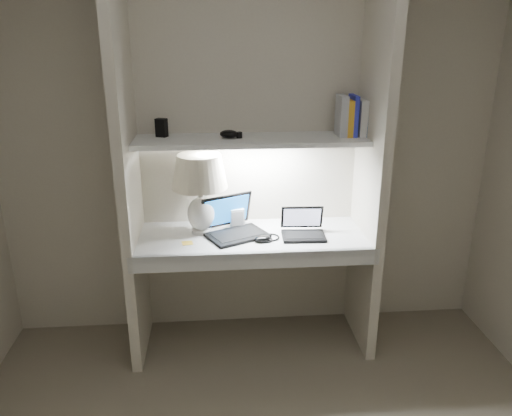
{
  "coord_description": "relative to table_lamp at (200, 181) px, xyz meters",
  "views": [
    {
      "loc": [
        -0.22,
        -1.65,
        1.97
      ],
      "look_at": [
        0.01,
        1.05,
        1.01
      ],
      "focal_mm": 35.0,
      "sensor_mm": 36.0,
      "label": 1
    }
  ],
  "objects": [
    {
      "name": "back_wall",
      "position": [
        0.32,
        0.2,
        0.14
      ],
      "size": [
        3.2,
        0.01,
        2.5
      ],
      "primitive_type": "cube",
      "color": "beige",
      "rests_on": "floor"
    },
    {
      "name": "alcove_panel_left",
      "position": [
        -0.41,
        -0.07,
        0.14
      ],
      "size": [
        0.06,
        0.55,
        2.5
      ],
      "primitive_type": "cube",
      "color": "beige",
      "rests_on": "floor"
    },
    {
      "name": "alcove_panel_right",
      "position": [
        1.05,
        -0.07,
        0.14
      ],
      "size": [
        0.06,
        0.55,
        2.5
      ],
      "primitive_type": "cube",
      "color": "beige",
      "rests_on": "floor"
    },
    {
      "name": "desk",
      "position": [
        0.32,
        -0.07,
        -0.36
      ],
      "size": [
        1.4,
        0.55,
        0.04
      ],
      "primitive_type": "cube",
      "color": "white",
      "rests_on": "alcove_panel_left"
    },
    {
      "name": "desk_apron",
      "position": [
        0.32,
        -0.33,
        -0.39
      ],
      "size": [
        1.46,
        0.03,
        0.1
      ],
      "primitive_type": "cube",
      "color": "silver",
      "rests_on": "desk"
    },
    {
      "name": "shelf",
      "position": [
        0.32,
        0.02,
        0.24
      ],
      "size": [
        1.4,
        0.36,
        0.03
      ],
      "primitive_type": "cube",
      "color": "silver",
      "rests_on": "back_wall"
    },
    {
      "name": "strip_light",
      "position": [
        0.32,
        0.02,
        0.22
      ],
      "size": [
        0.6,
        0.04,
        0.02
      ],
      "primitive_type": "cube",
      "color": "white",
      "rests_on": "shelf"
    },
    {
      "name": "table_lamp",
      "position": [
        0.0,
        0.0,
        0.0
      ],
      "size": [
        0.34,
        0.34,
        0.5
      ],
      "color": "white",
      "rests_on": "desk"
    },
    {
      "name": "laptop_main",
      "position": [
        0.2,
        -0.04,
        -0.29
      ],
      "size": [
        0.45,
        0.43,
        0.24
      ],
      "rotation": [
        0.0,
        0.0,
        0.46
      ],
      "color": "black",
      "rests_on": "desk"
    },
    {
      "name": "laptop_netbook",
      "position": [
        0.63,
        -0.1,
        -0.3
      ],
      "size": [
        0.28,
        0.24,
        0.17
      ],
      "rotation": [
        0.0,
        0.0,
        -0.05
      ],
      "color": "black",
      "rests_on": "desk"
    },
    {
      "name": "speaker",
      "position": [
        0.23,
        0.08,
        -0.28
      ],
      "size": [
        0.1,
        0.07,
        0.12
      ],
      "primitive_type": "cube",
      "rotation": [
        0.0,
        0.0,
        0.14
      ],
      "color": "silver",
      "rests_on": "desk"
    },
    {
      "name": "mouse",
      "position": [
        0.37,
        -0.18,
        -0.32
      ],
      "size": [
        0.12,
        0.09,
        0.04
      ],
      "primitive_type": "ellipsoid",
      "rotation": [
        0.0,
        0.0,
        0.26
      ],
      "color": "black",
      "rests_on": "desk"
    },
    {
      "name": "cable_coil",
      "position": [
        0.42,
        -0.13,
        -0.33
      ],
      "size": [
        0.15,
        0.15,
        0.01
      ],
      "primitive_type": "torus",
      "rotation": [
        0.0,
        0.0,
        -0.38
      ],
      "color": "black",
      "rests_on": "desk"
    },
    {
      "name": "sticky_note",
      "position": [
        -0.08,
        -0.17,
        -0.34
      ],
      "size": [
        0.07,
        0.07,
        0.0
      ],
      "primitive_type": "cube",
      "rotation": [
        0.0,
        0.0,
        0.19
      ],
      "color": "yellow",
      "rests_on": "desk"
    },
    {
      "name": "book_row",
      "position": [
        0.96,
        0.05,
        0.37
      ],
      "size": [
        0.23,
        0.16,
        0.25
      ],
      "color": "white",
      "rests_on": "shelf"
    },
    {
      "name": "shelf_box",
      "position": [
        -0.22,
        0.1,
        0.31
      ],
      "size": [
        0.08,
        0.07,
        0.11
      ],
      "primitive_type": "cube",
      "rotation": [
        0.0,
        0.0,
        -0.43
      ],
      "color": "black",
      "rests_on": "shelf"
    },
    {
      "name": "shelf_gadget",
      "position": [
        0.19,
        0.03,
        0.28
      ],
      "size": [
        0.13,
        0.11,
        0.05
      ],
      "primitive_type": "ellipsoid",
      "rotation": [
        0.0,
        0.0,
        -0.25
      ],
      "color": "black",
      "rests_on": "shelf"
    }
  ]
}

